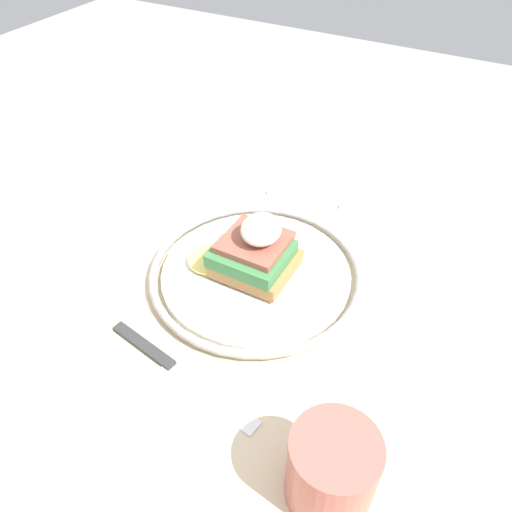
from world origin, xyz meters
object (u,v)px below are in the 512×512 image
cup (332,469)px  plate (256,273)px  fork (321,201)px  knife (169,365)px  sandwich (254,251)px

cup → plate: bearing=-138.2°
fork → cup: 0.42m
knife → cup: cup is taller
plate → knife: (0.16, -0.02, -0.01)m
plate → sandwich: 0.03m
sandwich → cup: 0.27m
sandwich → knife: 0.16m
plate → cup: cup is taller
plate → knife: 0.16m
sandwich → fork: (-0.18, 0.01, -0.04)m
sandwich → knife: (0.16, -0.01, -0.04)m
fork → plate: bearing=-2.7°
plate → knife: size_ratio=1.33×
fork → cup: size_ratio=1.87×
fork → cup: (0.38, 0.17, 0.04)m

